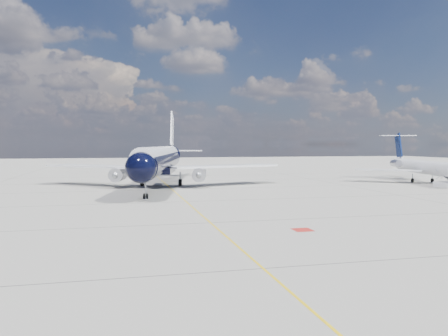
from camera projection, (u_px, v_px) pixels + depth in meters
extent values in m
plane|color=gray|center=(169.00, 186.00, 73.55)|extent=(320.00, 320.00, 0.00)
cube|color=#E2B70B|center=(172.00, 189.00, 68.70)|extent=(0.16, 160.00, 0.01)
cube|color=maroon|center=(303.00, 230.00, 36.28)|extent=(1.60, 1.60, 0.01)
cylinder|color=black|center=(160.00, 161.00, 73.38)|extent=(11.56, 38.69, 3.87)
sphere|color=black|center=(141.00, 168.00, 53.06)|extent=(4.57, 4.57, 3.87)
cone|color=black|center=(172.00, 154.00, 97.24)|extent=(5.22, 7.76, 3.87)
cylinder|color=white|center=(160.00, 155.00, 73.33)|extent=(11.14, 40.52, 3.02)
cube|color=black|center=(141.00, 163.00, 52.82)|extent=(2.64, 1.69, 0.56)
cube|color=white|center=(99.00, 166.00, 74.62)|extent=(18.32, 16.38, 0.33)
cube|color=white|center=(223.00, 166.00, 75.30)|extent=(20.20, 10.41, 0.33)
cube|color=black|center=(160.00, 170.00, 73.46)|extent=(6.24, 10.84, 1.02)
cylinder|color=silver|center=(118.00, 174.00, 71.25)|extent=(3.18, 5.05, 2.28)
cylinder|color=silver|center=(199.00, 174.00, 71.68)|extent=(3.18, 5.05, 2.28)
sphere|color=gray|center=(115.00, 175.00, 69.12)|extent=(1.32, 1.32, 1.12)
sphere|color=gray|center=(199.00, 175.00, 69.54)|extent=(1.32, 1.32, 1.12)
cube|color=white|center=(118.00, 170.00, 71.41)|extent=(0.87, 3.24, 1.12)
cube|color=white|center=(199.00, 170.00, 71.84)|extent=(0.87, 3.24, 1.12)
cube|color=white|center=(172.00, 131.00, 96.45)|extent=(1.62, 6.39, 8.68)
cube|color=white|center=(172.00, 151.00, 97.19)|extent=(13.63, 5.85, 0.22)
cylinder|color=gray|center=(146.00, 189.00, 56.78)|extent=(0.22, 0.22, 2.14)
cylinder|color=black|center=(144.00, 196.00, 56.82)|extent=(0.32, 0.74, 0.71)
cylinder|color=black|center=(147.00, 196.00, 56.83)|extent=(0.32, 0.74, 0.71)
cylinder|color=gray|center=(142.00, 178.00, 74.96)|extent=(0.31, 0.31, 1.94)
cylinder|color=gray|center=(180.00, 178.00, 75.17)|extent=(0.31, 0.31, 1.94)
cylinder|color=black|center=(142.00, 183.00, 74.45)|extent=(0.67, 1.19, 1.12)
cylinder|color=black|center=(143.00, 182.00, 75.57)|extent=(0.67, 1.19, 1.12)
cylinder|color=black|center=(180.00, 183.00, 74.66)|extent=(0.67, 1.19, 1.12)
cylinder|color=black|center=(181.00, 182.00, 75.77)|extent=(0.67, 1.19, 1.12)
cylinder|color=white|center=(425.00, 167.00, 80.25)|extent=(6.96, 20.48, 2.51)
cone|color=white|center=(396.00, 162.00, 93.68)|extent=(3.47, 5.08, 2.51)
cube|color=white|center=(388.00, 170.00, 81.14)|extent=(10.74, 9.83, 0.20)
cylinder|color=silver|center=(396.00, 163.00, 88.56)|extent=(2.02, 3.21, 1.39)
cylinder|color=silver|center=(415.00, 163.00, 88.60)|extent=(2.02, 3.21, 1.39)
cube|color=white|center=(398.00, 163.00, 88.56)|extent=(1.23, 1.65, 0.17)
cube|color=white|center=(413.00, 163.00, 88.60)|extent=(1.23, 1.65, 0.17)
cube|color=#091844|center=(399.00, 146.00, 92.10)|extent=(1.08, 3.86, 5.69)
cube|color=white|center=(398.00, 136.00, 92.53)|extent=(7.66, 3.45, 0.15)
cylinder|color=gray|center=(413.00, 178.00, 81.27)|extent=(0.22, 0.22, 1.58)
cylinder|color=gray|center=(432.00, 178.00, 81.31)|extent=(0.22, 0.22, 1.58)
cylinder|color=black|center=(412.00, 180.00, 81.29)|extent=(0.46, 0.83, 0.78)
cylinder|color=black|center=(432.00, 180.00, 81.34)|extent=(0.46, 0.83, 0.78)
cube|color=white|center=(445.00, 185.00, 72.41)|extent=(2.82, 3.25, 0.85)
cube|color=silver|center=(445.00, 175.00, 72.33)|extent=(1.79, 2.90, 1.95)
cylinder|color=gray|center=(443.00, 174.00, 72.07)|extent=(0.67, 2.61, 1.89)
cylinder|color=gray|center=(447.00, 174.00, 72.57)|extent=(0.67, 2.61, 1.89)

